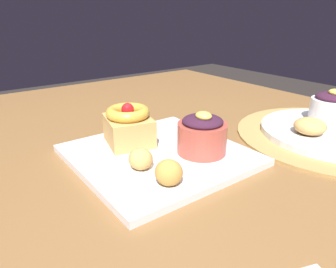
{
  "coord_description": "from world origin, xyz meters",
  "views": [
    {
      "loc": [
        0.43,
        -0.36,
        0.97
      ],
      "look_at": [
        0.03,
        -0.07,
        0.77
      ],
      "focal_mm": 33.28,
      "sensor_mm": 36.0,
      "label": 1
    }
  ],
  "objects_px": {
    "cake_slice": "(128,125)",
    "back_ramekin": "(331,107)",
    "berry_ramekin": "(202,134)",
    "back_plate": "(333,132)",
    "back_pastry": "(310,126)",
    "fritter_front": "(141,159)",
    "front_plate": "(159,155)",
    "fritter_middle": "(169,172)"
  },
  "relations": [
    {
      "from": "front_plate",
      "to": "back_pastry",
      "type": "distance_m",
      "value": 0.3
    },
    {
      "from": "front_plate",
      "to": "back_pastry",
      "type": "relative_size",
      "value": 4.56
    },
    {
      "from": "cake_slice",
      "to": "back_ramekin",
      "type": "distance_m",
      "value": 0.42
    },
    {
      "from": "fritter_middle",
      "to": "back_ramekin",
      "type": "relative_size",
      "value": 0.49
    },
    {
      "from": "fritter_front",
      "to": "back_pastry",
      "type": "distance_m",
      "value": 0.34
    },
    {
      "from": "cake_slice",
      "to": "berry_ramekin",
      "type": "bearing_deg",
      "value": 35.97
    },
    {
      "from": "back_plate",
      "to": "fritter_middle",
      "type": "bearing_deg",
      "value": -94.93
    },
    {
      "from": "fritter_middle",
      "to": "back_pastry",
      "type": "xyz_separation_m",
      "value": [
        0.02,
        0.32,
        0.0
      ]
    },
    {
      "from": "back_ramekin",
      "to": "back_pastry",
      "type": "bearing_deg",
      "value": -81.57
    },
    {
      "from": "back_plate",
      "to": "back_ramekin",
      "type": "xyz_separation_m",
      "value": [
        -0.03,
        0.03,
        0.04
      ]
    },
    {
      "from": "front_plate",
      "to": "berry_ramekin",
      "type": "bearing_deg",
      "value": 52.26
    },
    {
      "from": "back_plate",
      "to": "front_plate",
      "type": "bearing_deg",
      "value": -110.97
    },
    {
      "from": "berry_ramekin",
      "to": "fritter_front",
      "type": "xyz_separation_m",
      "value": [
        -0.01,
        -0.11,
        -0.02
      ]
    },
    {
      "from": "front_plate",
      "to": "back_plate",
      "type": "bearing_deg",
      "value": 69.03
    },
    {
      "from": "fritter_front",
      "to": "fritter_middle",
      "type": "bearing_deg",
      "value": 6.34
    },
    {
      "from": "cake_slice",
      "to": "back_ramekin",
      "type": "relative_size",
      "value": 1.27
    },
    {
      "from": "front_plate",
      "to": "back_ramekin",
      "type": "height_order",
      "value": "back_ramekin"
    },
    {
      "from": "berry_ramekin",
      "to": "back_ramekin",
      "type": "distance_m",
      "value": 0.32
    },
    {
      "from": "fritter_front",
      "to": "fritter_middle",
      "type": "xyz_separation_m",
      "value": [
        0.06,
        0.01,
        0.0
      ]
    },
    {
      "from": "berry_ramekin",
      "to": "back_plate",
      "type": "bearing_deg",
      "value": 73.17
    },
    {
      "from": "back_plate",
      "to": "back_pastry",
      "type": "bearing_deg",
      "value": -103.8
    },
    {
      "from": "back_pastry",
      "to": "back_ramekin",
      "type": "bearing_deg",
      "value": 98.43
    },
    {
      "from": "fritter_front",
      "to": "back_plate",
      "type": "relative_size",
      "value": 0.14
    },
    {
      "from": "berry_ramekin",
      "to": "back_ramekin",
      "type": "height_order",
      "value": "back_ramekin"
    },
    {
      "from": "back_plate",
      "to": "fritter_front",
      "type": "bearing_deg",
      "value": -103.61
    },
    {
      "from": "cake_slice",
      "to": "fritter_middle",
      "type": "height_order",
      "value": "cake_slice"
    },
    {
      "from": "berry_ramekin",
      "to": "back_plate",
      "type": "distance_m",
      "value": 0.29
    },
    {
      "from": "back_ramekin",
      "to": "fritter_middle",
      "type": "bearing_deg",
      "value": -90.42
    },
    {
      "from": "fritter_front",
      "to": "cake_slice",
      "type": "bearing_deg",
      "value": 159.87
    },
    {
      "from": "berry_ramekin",
      "to": "back_plate",
      "type": "xyz_separation_m",
      "value": [
        0.08,
        0.28,
        -0.03
      ]
    },
    {
      "from": "cake_slice",
      "to": "back_plate",
      "type": "distance_m",
      "value": 0.41
    },
    {
      "from": "berry_ramekin",
      "to": "fritter_middle",
      "type": "bearing_deg",
      "value": -64.6
    },
    {
      "from": "berry_ramekin",
      "to": "fritter_front",
      "type": "distance_m",
      "value": 0.12
    },
    {
      "from": "cake_slice",
      "to": "fritter_front",
      "type": "relative_size",
      "value": 2.67
    },
    {
      "from": "front_plate",
      "to": "fritter_middle",
      "type": "relative_size",
      "value": 6.81
    },
    {
      "from": "berry_ramekin",
      "to": "back_plate",
      "type": "height_order",
      "value": "berry_ramekin"
    },
    {
      "from": "fritter_middle",
      "to": "back_ramekin",
      "type": "xyz_separation_m",
      "value": [
        0.0,
        0.42,
        0.02
      ]
    },
    {
      "from": "front_plate",
      "to": "back_pastry",
      "type": "height_order",
      "value": "back_pastry"
    },
    {
      "from": "cake_slice",
      "to": "berry_ramekin",
      "type": "distance_m",
      "value": 0.13
    },
    {
      "from": "cake_slice",
      "to": "back_ramekin",
      "type": "height_order",
      "value": "back_ramekin"
    },
    {
      "from": "berry_ramekin",
      "to": "back_ramekin",
      "type": "bearing_deg",
      "value": 80.19
    },
    {
      "from": "berry_ramekin",
      "to": "back_ramekin",
      "type": "xyz_separation_m",
      "value": [
        0.05,
        0.31,
        0.0
      ]
    }
  ]
}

